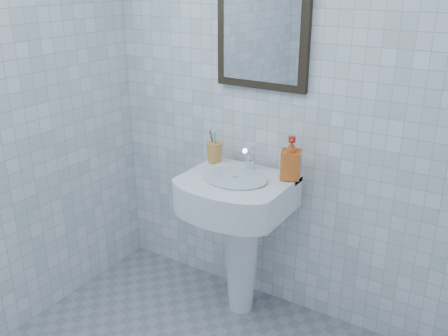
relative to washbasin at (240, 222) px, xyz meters
The scene contains 6 objects.
wall_back 0.74m from the washbasin, 51.34° to the left, with size 2.20×0.02×2.50m, color white.
washbasin is the anchor object (origin of this frame).
faucet 0.33m from the washbasin, 90.00° to the left, with size 0.05×0.11×0.13m.
toothbrush_cup 0.40m from the washbasin, 156.52° to the left, with size 0.09×0.09×0.11m, color #DE8F3D, non-canonical shape.
soap_dispenser 0.45m from the washbasin, 23.78° to the left, with size 0.10×0.10×0.21m, color red.
wall_mirror 1.01m from the washbasin, 90.00° to the left, with size 0.50×0.04×0.62m.
Camera 1 is at (1.01, -1.05, 1.80)m, focal length 40.00 mm.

